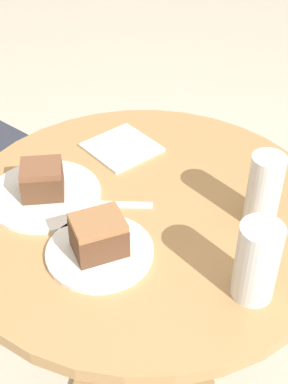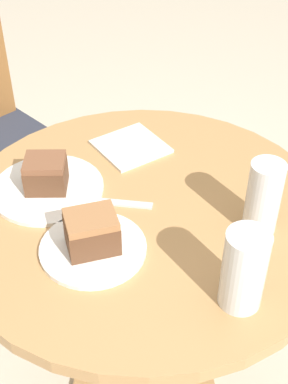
% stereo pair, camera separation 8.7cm
% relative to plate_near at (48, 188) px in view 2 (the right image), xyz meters
% --- Properties ---
extents(table, '(0.81, 0.81, 0.74)m').
position_rel_plate_near_xyz_m(table, '(0.11, -0.19, -0.20)').
color(table, tan).
rests_on(table, ground_plane).
extents(plate_near, '(0.25, 0.25, 0.01)m').
position_rel_plate_near_xyz_m(plate_near, '(0.00, 0.00, 0.00)').
color(plate_near, white).
rests_on(plate_near, table).
extents(plate_far, '(0.21, 0.21, 0.01)m').
position_rel_plate_near_xyz_m(plate_far, '(-0.06, -0.21, 0.00)').
color(plate_far, white).
rests_on(plate_far, table).
extents(cake_slice_near, '(0.12, 0.12, 0.07)m').
position_rel_plate_near_xyz_m(cake_slice_near, '(0.00, -0.00, 0.04)').
color(cake_slice_near, brown).
rests_on(cake_slice_near, plate_near).
extents(cake_slice_far, '(0.12, 0.12, 0.08)m').
position_rel_plate_near_xyz_m(cake_slice_far, '(-0.06, -0.21, 0.04)').
color(cake_slice_far, brown).
rests_on(cake_slice_far, plate_far).
extents(glass_lemonade, '(0.07, 0.07, 0.16)m').
position_rel_plate_near_xyz_m(glass_lemonade, '(0.22, -0.40, 0.06)').
color(glass_lemonade, beige).
rests_on(glass_lemonade, table).
extents(glass_water, '(0.08, 0.08, 0.16)m').
position_rel_plate_near_xyz_m(glass_water, '(0.04, -0.49, 0.06)').
color(glass_water, silver).
rests_on(glass_water, table).
extents(napkin_stack, '(0.18, 0.18, 0.01)m').
position_rel_plate_near_xyz_m(napkin_stack, '(0.24, -0.01, -0.00)').
color(napkin_stack, silver).
rests_on(napkin_stack, table).
extents(fork, '(0.12, 0.15, 0.00)m').
position_rel_plate_near_xyz_m(fork, '(0.07, -0.13, -0.00)').
color(fork, silver).
rests_on(fork, table).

